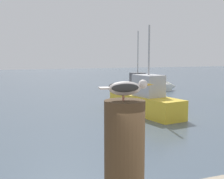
{
  "coord_description": "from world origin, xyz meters",
  "views": [
    {
      "loc": [
        -1.96,
        -2.19,
        2.88
      ],
      "look_at": [
        -1.15,
        -0.07,
        2.62
      ],
      "focal_mm": 47.04,
      "sensor_mm": 36.0,
      "label": 1
    }
  ],
  "objects_px": {
    "mooring_post": "(124,159)",
    "boat_yellow": "(139,100)",
    "seagull": "(126,88)",
    "boat_white": "(149,86)"
  },
  "relations": [
    {
      "from": "mooring_post",
      "to": "boat_white",
      "type": "xyz_separation_m",
      "value": [
        10.24,
        18.86,
        -1.69
      ]
    },
    {
      "from": "mooring_post",
      "to": "boat_white",
      "type": "distance_m",
      "value": 21.53
    },
    {
      "from": "seagull",
      "to": "boat_yellow",
      "type": "xyz_separation_m",
      "value": [
        5.67,
        11.25,
        -2.02
      ]
    },
    {
      "from": "seagull",
      "to": "mooring_post",
      "type": "bearing_deg",
      "value": 169.87
    },
    {
      "from": "seagull",
      "to": "boat_yellow",
      "type": "bearing_deg",
      "value": 63.25
    },
    {
      "from": "mooring_post",
      "to": "seagull",
      "type": "relative_size",
      "value": 2.17
    },
    {
      "from": "mooring_post",
      "to": "boat_yellow",
      "type": "height_order",
      "value": "boat_yellow"
    },
    {
      "from": "boat_yellow",
      "to": "boat_white",
      "type": "bearing_deg",
      "value": 59.04
    },
    {
      "from": "mooring_post",
      "to": "boat_yellow",
      "type": "distance_m",
      "value": 12.69
    },
    {
      "from": "boat_white",
      "to": "boat_yellow",
      "type": "relative_size",
      "value": 0.92
    }
  ]
}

